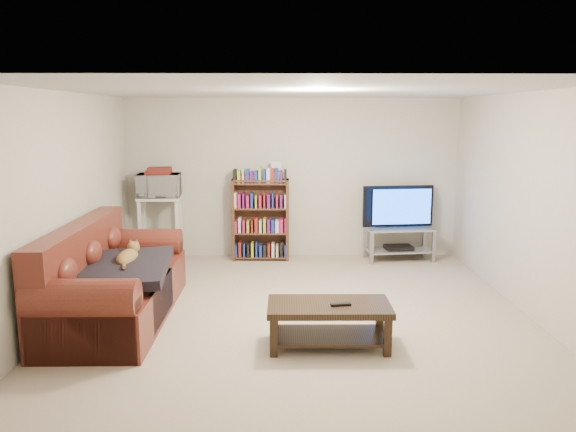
{
  "coord_description": "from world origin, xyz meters",
  "views": [
    {
      "loc": [
        -0.2,
        -5.97,
        2.16
      ],
      "look_at": [
        -0.1,
        0.4,
        1.0
      ],
      "focal_mm": 35.0,
      "sensor_mm": 36.0,
      "label": 1
    }
  ],
  "objects_px": {
    "tv_stand": "(399,238)",
    "bookshelf": "(261,218)",
    "coffee_table": "(329,317)",
    "sofa": "(109,286)"
  },
  "relations": [
    {
      "from": "tv_stand",
      "to": "bookshelf",
      "type": "bearing_deg",
      "value": 172.27
    },
    {
      "from": "tv_stand",
      "to": "bookshelf",
      "type": "xyz_separation_m",
      "value": [
        -2.07,
        0.07,
        0.29
      ]
    },
    {
      "from": "tv_stand",
      "to": "bookshelf",
      "type": "relative_size",
      "value": 0.85
    },
    {
      "from": "coffee_table",
      "to": "bookshelf",
      "type": "xyz_separation_m",
      "value": [
        -0.74,
        3.23,
        0.34
      ]
    },
    {
      "from": "sofa",
      "to": "bookshelf",
      "type": "xyz_separation_m",
      "value": [
        1.54,
        2.45,
        0.28
      ]
    },
    {
      "from": "sofa",
      "to": "tv_stand",
      "type": "bearing_deg",
      "value": 33.32
    },
    {
      "from": "bookshelf",
      "to": "sofa",
      "type": "bearing_deg",
      "value": -120.44
    },
    {
      "from": "sofa",
      "to": "bookshelf",
      "type": "bearing_deg",
      "value": 57.77
    },
    {
      "from": "coffee_table",
      "to": "tv_stand",
      "type": "xyz_separation_m",
      "value": [
        1.32,
        3.16,
        0.05
      ]
    },
    {
      "from": "sofa",
      "to": "tv_stand",
      "type": "relative_size",
      "value": 2.32
    }
  ]
}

